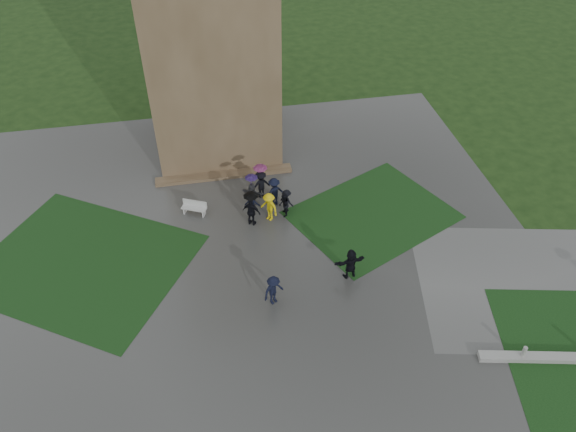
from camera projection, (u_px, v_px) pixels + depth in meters
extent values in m
plane|color=black|center=(245.00, 296.00, 29.33)|extent=(120.00, 120.00, 0.00)
cube|color=#363633|center=(240.00, 268.00, 30.81)|extent=(34.00, 34.00, 0.02)
cube|color=black|center=(83.00, 263.00, 31.10)|extent=(14.10, 13.46, 0.01)
cube|color=black|center=(372.00, 215.00, 34.23)|extent=(11.12, 10.15, 0.01)
cube|color=brown|center=(207.00, 18.00, 34.64)|extent=(8.00, 8.00, 18.00)
cube|color=brown|center=(224.00, 175.00, 37.14)|extent=(9.00, 0.80, 0.22)
cylinder|color=gray|center=(523.00, 353.00, 26.05)|extent=(0.20, 0.20, 0.90)
cube|color=beige|center=(194.00, 208.00, 34.00)|extent=(1.59, 1.06, 0.06)
cube|color=beige|center=(185.00, 210.00, 34.27)|extent=(0.24, 0.41, 0.43)
cube|color=beige|center=(204.00, 213.00, 34.04)|extent=(0.24, 0.41, 0.43)
cube|color=beige|center=(195.00, 203.00, 34.01)|extent=(1.42, 0.68, 0.41)
imported|color=black|center=(287.00, 201.00, 34.06)|extent=(1.02, 1.09, 1.53)
imported|color=black|center=(274.00, 192.00, 34.41)|extent=(1.39, 1.03, 1.92)
imported|color=black|center=(261.00, 184.00, 34.98)|extent=(1.35, 0.91, 1.91)
imported|color=#3F4045|center=(252.00, 194.00, 34.55)|extent=(1.49, 1.12, 1.53)
imported|color=black|center=(252.00, 203.00, 33.94)|extent=(1.06, 0.76, 1.48)
imported|color=black|center=(252.00, 212.00, 32.97)|extent=(1.28, 1.13, 1.91)
imported|color=yellow|center=(269.00, 207.00, 33.32)|extent=(1.26, 1.36, 1.90)
imported|color=black|center=(284.00, 205.00, 33.70)|extent=(0.50, 0.79, 1.55)
imported|color=#BC4D96|center=(260.00, 170.00, 34.26)|extent=(0.84, 0.84, 0.74)
imported|color=#4E3289|center=(251.00, 179.00, 33.80)|extent=(0.76, 0.76, 0.67)
imported|color=black|center=(251.00, 198.00, 32.28)|extent=(0.84, 0.84, 0.74)
imported|color=black|center=(274.00, 290.00, 28.38)|extent=(1.31, 1.09, 1.81)
imported|color=black|center=(351.00, 264.00, 29.77)|extent=(1.79, 0.85, 1.86)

